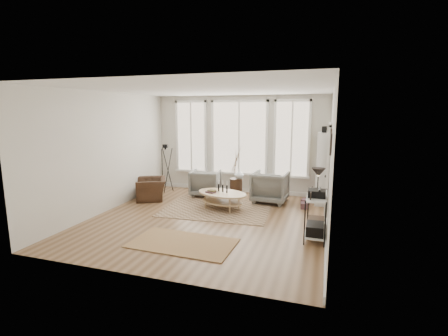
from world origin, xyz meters
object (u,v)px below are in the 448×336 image
(bookcase, at_px, (323,168))
(low_shelf, at_px, (316,211))
(coffee_table, at_px, (222,196))
(armchair_left, at_px, (206,183))
(side_table, at_px, (236,172))
(accent_chair, at_px, (151,189))
(armchair_right, at_px, (270,187))

(bookcase, relative_size, low_shelf, 1.58)
(bookcase, height_order, coffee_table, bookcase)
(bookcase, height_order, armchair_left, bookcase)
(coffee_table, height_order, side_table, side_table)
(side_table, height_order, accent_chair, side_table)
(armchair_left, xyz_separation_m, armchair_right, (1.92, -0.13, 0.04))
(bookcase, relative_size, accent_chair, 2.28)
(armchair_right, distance_m, accent_chair, 3.30)
(coffee_table, relative_size, armchair_left, 1.82)
(bookcase, height_order, armchair_right, bookcase)
(armchair_left, distance_m, accent_chair, 1.55)
(armchair_left, height_order, side_table, side_table)
(bookcase, xyz_separation_m, armchair_right, (-1.32, -0.37, -0.53))
(bookcase, relative_size, armchair_right, 2.22)
(bookcase, bearing_deg, side_table, -176.35)
(coffee_table, distance_m, armchair_left, 1.40)
(low_shelf, height_order, armchair_left, low_shelf)
(side_table, bearing_deg, bookcase, 3.65)
(low_shelf, distance_m, armchair_left, 3.92)
(coffee_table, xyz_separation_m, accent_chair, (-2.16, 0.27, -0.03))
(side_table, bearing_deg, armchair_left, -174.36)
(armchair_left, relative_size, accent_chair, 0.92)
(low_shelf, bearing_deg, accent_chair, 162.22)
(bookcase, bearing_deg, armchair_left, -175.80)
(side_table, xyz_separation_m, accent_chair, (-2.20, -0.93, -0.43))
(armchair_left, bearing_deg, side_table, 178.11)
(coffee_table, xyz_separation_m, armchair_right, (1.06, 0.98, 0.09))
(armchair_left, xyz_separation_m, side_table, (0.90, 0.09, 0.35))
(side_table, relative_size, accent_chair, 1.67)
(bookcase, relative_size, side_table, 1.36)
(low_shelf, xyz_separation_m, armchair_right, (-1.27, 2.15, -0.09))
(low_shelf, height_order, accent_chair, low_shelf)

